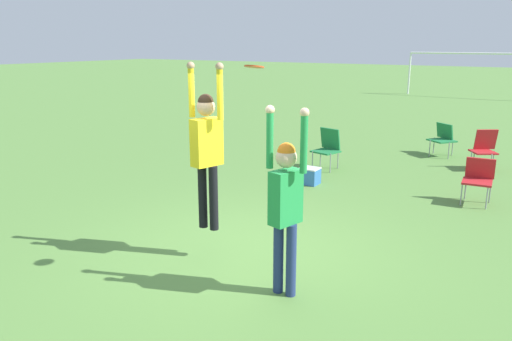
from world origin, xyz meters
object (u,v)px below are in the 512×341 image
at_px(frisbee, 254,67).
at_px(camping_chair_3, 328,146).
at_px(person_jumping, 207,143).
at_px(person_defending, 286,198).
at_px(camping_chair_2, 478,177).
at_px(cooler_box, 310,176).
at_px(camping_chair_4, 443,137).
at_px(camping_chair_1, 484,147).

bearing_deg(frisbee, camping_chair_3, 105.13).
relative_size(person_jumping, person_defending, 1.01).
bearing_deg(camping_chair_2, cooler_box, 3.58).
bearing_deg(camping_chair_4, person_defending, 127.00).
bearing_deg(cooler_box, person_jumping, -84.44).
distance_m(camping_chair_1, camping_chair_2, 2.82).
xyz_separation_m(person_defending, camping_chair_4, (-0.02, 8.69, -0.70)).
height_order(camping_chair_2, camping_chair_4, camping_chair_2).
height_order(camping_chair_1, camping_chair_4, camping_chair_1).
relative_size(person_defending, camping_chair_3, 2.36).
distance_m(person_jumping, person_defending, 1.51).
height_order(person_jumping, person_defending, person_jumping).
relative_size(camping_chair_4, cooler_box, 2.22).
relative_size(person_defending, frisbee, 9.87).
xyz_separation_m(person_defending, camping_chair_2, (1.39, 4.88, -0.69)).
bearing_deg(camping_chair_1, camping_chair_2, 62.71).
xyz_separation_m(camping_chair_3, camping_chair_4, (2.00, 2.86, -0.05)).
xyz_separation_m(camping_chair_2, camping_chair_3, (-3.40, 0.95, 0.04)).
distance_m(camping_chair_4, cooler_box, 4.63).
xyz_separation_m(person_defending, frisbee, (-0.45, 0.06, 1.44)).
height_order(person_defending, camping_chair_1, person_defending).
bearing_deg(frisbee, camping_chair_1, 78.46).
bearing_deg(camping_chair_3, camping_chair_1, -134.21).
distance_m(frisbee, camping_chair_2, 5.59).
height_order(camping_chair_1, camping_chair_2, camping_chair_1).
bearing_deg(person_defending, cooler_box, -142.03).
xyz_separation_m(person_jumping, camping_chair_2, (2.78, 4.48, -1.11)).
xyz_separation_m(frisbee, camping_chair_2, (1.84, 4.83, -2.13)).
bearing_deg(person_defending, camping_chair_1, -172.28).
distance_m(camping_chair_2, cooler_box, 3.22).
bearing_deg(camping_chair_3, frisbee, 120.11).
relative_size(camping_chair_3, cooler_box, 2.43).
relative_size(frisbee, camping_chair_2, 0.27).
xyz_separation_m(frisbee, camping_chair_1, (1.56, 7.63, -2.09)).
relative_size(frisbee, camping_chair_1, 0.24).
bearing_deg(camping_chair_4, camping_chair_2, 147.13).
height_order(frisbee, cooler_box, frisbee).
bearing_deg(camping_chair_4, cooler_box, 104.34).
xyz_separation_m(person_defending, cooler_box, (-1.79, 4.42, -1.01)).
relative_size(camping_chair_1, cooler_box, 2.39).
distance_m(camping_chair_2, camping_chair_4, 4.05).
height_order(person_jumping, cooler_box, person_jumping).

